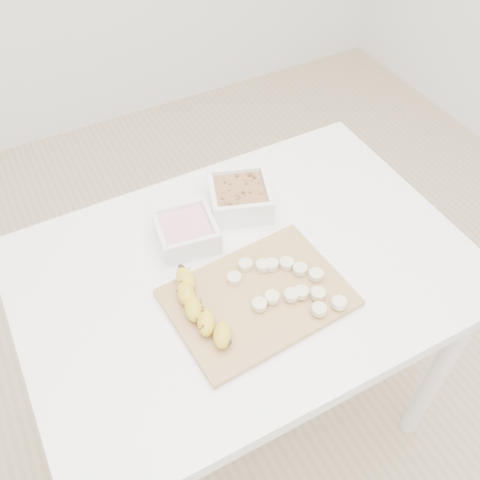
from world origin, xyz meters
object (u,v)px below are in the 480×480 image
cutting_board (258,298)px  banana (201,309)px  table (246,292)px  bowl_yogurt (186,231)px  bowl_granola (240,197)px

cutting_board → banana: banana is taller
table → banana: (-0.14, -0.08, 0.13)m
bowl_yogurt → cutting_board: bearing=-74.2°
bowl_granola → table: bearing=-113.7°
bowl_yogurt → banana: (-0.06, -0.21, 0.00)m
bowl_granola → banana: bearing=-131.4°
bowl_yogurt → bowl_granola: size_ratio=0.81×
table → banana: 0.21m
bowl_yogurt → cutting_board: size_ratio=0.41×
bowl_yogurt → banana: bowl_yogurt is taller
bowl_granola → cutting_board: 0.28m
banana → cutting_board: bearing=2.9°
bowl_granola → cutting_board: bearing=-110.1°
table → bowl_granola: size_ratio=5.47×
table → bowl_yogurt: bearing=122.0°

